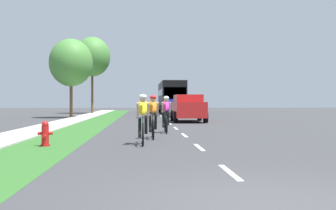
{
  "coord_description": "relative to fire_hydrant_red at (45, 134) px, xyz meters",
  "views": [
    {
      "loc": [
        -1.67,
        -5.38,
        1.36
      ],
      "look_at": [
        -0.44,
        14.63,
        1.18
      ],
      "focal_mm": 44.44,
      "sensor_mm": 36.0,
      "label": 1
    }
  ],
  "objects": [
    {
      "name": "sedan_blue",
      "position": [
        5.98,
        23.82,
        0.4
      ],
      "size": [
        1.98,
        4.3,
        1.52
      ],
      "color": "#23389E",
      "rests_on": "ground_plane"
    },
    {
      "name": "cyclist_distant",
      "position": [
        3.94,
        5.05,
        0.44
      ],
      "size": [
        0.42,
        1.72,
        1.58
      ],
      "color": "black",
      "rests_on": "ground_plane"
    },
    {
      "name": "cyclist_trailing",
      "position": [
        3.32,
        2.41,
        0.44
      ],
      "size": [
        0.42,
        1.72,
        1.58
      ],
      "color": "black",
      "rests_on": "ground_plane"
    },
    {
      "name": "ground_plane",
      "position": [
        4.61,
        12.65,
        -0.37
      ],
      "size": [
        120.0,
        120.0,
        0.0
      ],
      "primitive_type": "plane",
      "color": "#38383A"
    },
    {
      "name": "bus_black",
      "position": [
        6.2,
        34.53,
        1.61
      ],
      "size": [
        2.78,
        11.6,
        3.48
      ],
      "color": "black",
      "rests_on": "ground_plane"
    },
    {
      "name": "street_tree_near",
      "position": [
        -2.85,
        21.42,
        4.11
      ],
      "size": [
        3.52,
        3.52,
        6.43
      ],
      "color": "brown",
      "rests_on": "ground_plane"
    },
    {
      "name": "sidewalk_concrete",
      "position": [
        -1.99,
        12.65,
        -0.37
      ],
      "size": [
        1.86,
        70.0,
        0.1
      ],
      "primitive_type": "cube",
      "color": "#B2ADA3",
      "rests_on": "ground_plane"
    },
    {
      "name": "suv_red",
      "position": [
        5.97,
        14.7,
        0.58
      ],
      "size": [
        2.15,
        4.7,
        1.79
      ],
      "color": "red",
      "rests_on": "ground_plane"
    },
    {
      "name": "lane_markings_center",
      "position": [
        4.61,
        16.65,
        -0.37
      ],
      "size": [
        0.12,
        53.49,
        0.01
      ],
      "color": "white",
      "rests_on": "ground_plane"
    },
    {
      "name": "street_tree_far",
      "position": [
        -2.62,
        33.72,
        5.89
      ],
      "size": [
        3.98,
        3.98,
        8.47
      ],
      "color": "brown",
      "rests_on": "ground_plane"
    },
    {
      "name": "fire_hydrant_red",
      "position": [
        0.0,
        0.0,
        0.0
      ],
      "size": [
        0.44,
        0.38,
        0.76
      ],
      "color": "red",
      "rests_on": "ground_plane"
    },
    {
      "name": "grass_verge",
      "position": [
        0.0,
        12.65,
        -0.37
      ],
      "size": [
        2.12,
        70.0,
        0.01
      ],
      "primitive_type": "cube",
      "color": "#2D6026",
      "rests_on": "ground_plane"
    },
    {
      "name": "cyclist_lead",
      "position": [
        2.95,
        0.32,
        0.44
      ],
      "size": [
        0.42,
        1.72,
        1.58
      ],
      "color": "black",
      "rests_on": "ground_plane"
    }
  ]
}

